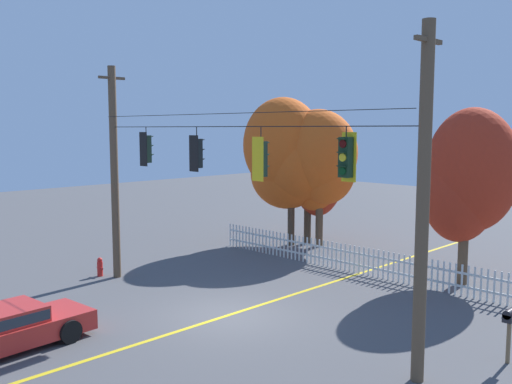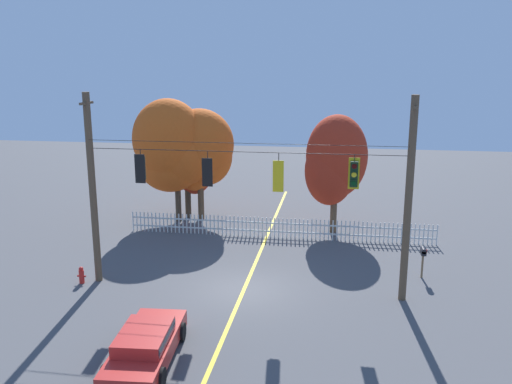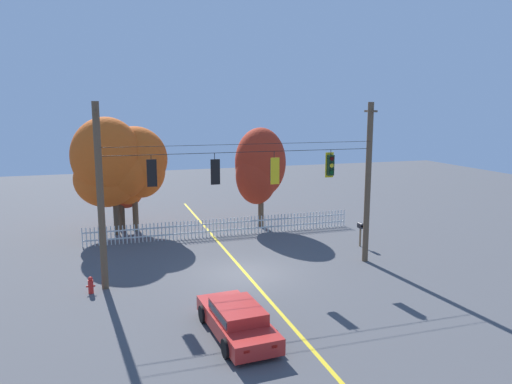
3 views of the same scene
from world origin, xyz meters
name	(u,v)px [view 3 (image 3 of 3)]	position (x,y,z in m)	size (l,w,h in m)	color
ground	(246,273)	(0.00, 0.00, 0.00)	(80.00, 80.00, 0.00)	#4C4C4F
lane_centerline_stripe	(246,273)	(0.00, 0.00, 0.00)	(0.16, 36.00, 0.01)	gold
signal_support_span	(245,189)	(0.00, 0.00, 4.15)	(13.25, 1.10, 8.16)	brown
traffic_signal_northbound_primary	(152,173)	(-4.29, -0.01, 5.09)	(0.43, 0.38, 1.39)	black
traffic_signal_eastbound_side	(215,171)	(-1.46, -0.01, 5.02)	(0.43, 0.38, 1.43)	black
traffic_signal_southbound_primary	(274,171)	(1.42, -0.01, 4.95)	(0.43, 0.38, 1.55)	black
traffic_signal_northbound_secondary	(330,165)	(4.36, 0.01, 5.10)	(0.43, 0.38, 1.39)	black
white_picket_fence	(224,227)	(0.67, 7.11, 0.56)	(16.68, 0.06, 1.12)	silver
autumn_maple_near_fence	(111,166)	(-5.83, 9.49, 4.35)	(4.88, 4.27, 7.35)	#473828
autumn_maple_mid	(119,169)	(-5.31, 10.66, 3.99)	(3.66, 3.02, 6.46)	#473828
autumn_oak_far_east	(135,166)	(-4.36, 9.97, 4.22)	(4.05, 3.32, 6.74)	brown
autumn_maple_far_west	(259,167)	(3.52, 8.83, 3.99)	(3.44, 3.10, 6.59)	brown
parked_car	(237,319)	(-2.10, -6.08, 0.60)	(2.11, 4.64, 1.15)	red
fire_hydrant	(91,285)	(-7.07, -0.41, 0.37)	(0.38, 0.22, 0.75)	red
roadside_mailbox	(361,227)	(7.59, 2.48, 1.13)	(0.25, 0.44, 1.39)	brown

